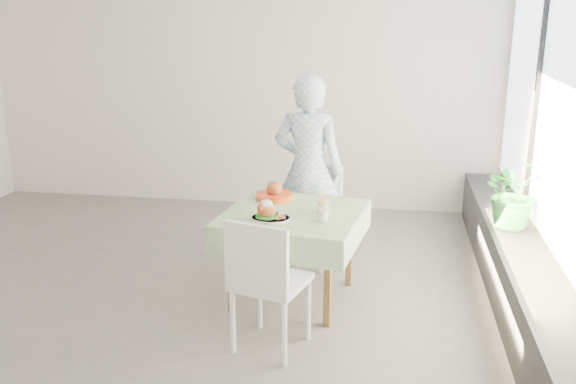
% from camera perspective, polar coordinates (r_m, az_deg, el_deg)
% --- Properties ---
extents(floor, '(6.00, 6.00, 0.00)m').
position_cam_1_polar(floor, '(5.57, -10.07, -8.44)').
color(floor, '#5A5856').
rests_on(floor, ground).
extents(wall_back, '(6.00, 0.02, 2.80)m').
position_cam_1_polar(wall_back, '(7.52, -4.39, 9.35)').
color(wall_back, white).
rests_on(wall_back, ground).
extents(wall_right, '(0.02, 5.00, 2.80)m').
position_cam_1_polar(wall_right, '(5.01, 23.61, 4.50)').
color(wall_right, white).
rests_on(wall_right, ground).
extents(window_pane, '(0.01, 4.80, 2.18)m').
position_cam_1_polar(window_pane, '(4.96, 23.60, 7.34)').
color(window_pane, '#D1E0F9').
rests_on(window_pane, ground).
extents(window_ledge, '(0.40, 4.80, 0.50)m').
position_cam_1_polar(window_ledge, '(5.29, 20.09, -7.62)').
color(window_ledge, black).
rests_on(window_ledge, ground).
extents(cafe_table, '(1.18, 1.18, 0.74)m').
position_cam_1_polar(cafe_table, '(5.14, 0.46, -4.76)').
color(cafe_table, brown).
rests_on(cafe_table, ground).
extents(chair_far, '(0.54, 0.54, 0.91)m').
position_cam_1_polar(chair_far, '(5.92, 2.16, -3.71)').
color(chair_far, white).
rests_on(chair_far, ground).
extents(chair_near, '(0.57, 0.57, 0.96)m').
position_cam_1_polar(chair_near, '(4.49, -1.61, -10.28)').
color(chair_near, white).
rests_on(chair_near, ground).
extents(diner, '(0.68, 0.49, 1.74)m').
position_cam_1_polar(diner, '(5.80, 1.82, 1.96)').
color(diner, '#84B4D4').
rests_on(diner, ground).
extents(main_dish, '(0.30, 0.30, 0.15)m').
position_cam_1_polar(main_dish, '(4.85, -1.75, -1.88)').
color(main_dish, white).
rests_on(main_dish, cafe_table).
extents(juice_cup_orange, '(0.09, 0.09, 0.26)m').
position_cam_1_polar(juice_cup_orange, '(5.01, 3.13, -1.22)').
color(juice_cup_orange, white).
rests_on(juice_cup_orange, cafe_table).
extents(juice_cup_lemonade, '(0.09, 0.09, 0.24)m').
position_cam_1_polar(juice_cup_lemonade, '(4.82, 3.13, -1.96)').
color(juice_cup_lemonade, white).
rests_on(juice_cup_lemonade, cafe_table).
extents(second_dish, '(0.31, 0.31, 0.15)m').
position_cam_1_polar(second_dish, '(5.36, -1.21, -0.19)').
color(second_dish, red).
rests_on(second_dish, cafe_table).
extents(potted_plant, '(0.64, 0.59, 0.61)m').
position_cam_1_polar(potted_plant, '(5.66, 19.57, -0.04)').
color(potted_plant, '#287931').
rests_on(potted_plant, window_ledge).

